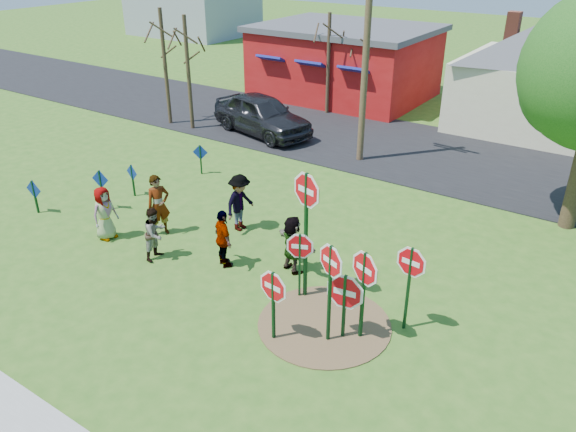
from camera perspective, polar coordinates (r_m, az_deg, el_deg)
name	(u,v)px	position (r m, az deg, el deg)	size (l,w,h in m)	color
ground	(210,253)	(16.63, -7.97, -3.79)	(120.00, 120.00, 0.00)	#33631C
road	(381,144)	(25.48, 9.41, 7.23)	(120.00, 7.50, 0.04)	black
dirt_patch	(324,324)	(13.71, 3.71, -10.90)	(3.20, 3.20, 0.03)	brown
red_building	(345,61)	(32.96, 5.79, 15.39)	(9.40, 7.69, 3.90)	#A11010
cream_house	(557,67)	(29.31, 25.63, 13.49)	(9.40, 9.40, 6.50)	beige
stop_sign_a	(273,292)	(12.52, -1.52, -7.70)	(1.02, 0.12, 1.94)	#0E3517
stop_sign_b	(306,204)	(13.35, 1.88, 1.21)	(1.16, 0.34, 3.58)	#0E3517
stop_sign_c	(330,272)	(12.20, 4.34, -5.69)	(0.97, 0.40, 2.64)	#0E3517
stop_sign_d	(410,269)	(12.94, 12.34, -5.25)	(0.99, 0.13, 2.32)	#0E3517
stop_sign_e	(345,295)	(12.72, 5.79, -8.01)	(1.19, 0.19, 1.83)	#0E3517
stop_sign_f	(364,275)	(12.46, 7.77, -5.96)	(1.03, 0.44, 2.41)	#0E3517
stop_sign_g	(300,252)	(13.95, 1.21, -3.64)	(0.87, 0.38, 1.94)	#0E3517
blue_diamond_a	(34,193)	(20.35, -24.37, 2.14)	(0.66, 0.09, 1.18)	#0E3517
blue_diamond_b	(101,185)	(19.69, -18.45, 2.99)	(0.64, 0.16, 1.44)	#0E3517
blue_diamond_c	(132,177)	(20.53, -15.53, 3.88)	(0.60, 0.10, 1.19)	#0E3517
blue_diamond_d	(200,156)	(21.94, -8.88, 6.04)	(0.57, 0.25, 1.19)	#0E3517
person_a	(104,213)	(17.80, -18.15, 0.27)	(0.82, 0.54, 1.68)	#454A9B
person_b	(159,205)	(17.56, -13.01, 1.07)	(0.71, 0.46, 1.94)	#1C6954
person_c	(155,233)	(16.33, -13.33, -1.73)	(0.76, 0.60, 1.57)	brown
person_d	(240,203)	(17.46, -4.91, 1.36)	(1.19, 0.68, 1.84)	#2F2F34
person_e	(223,239)	(15.57, -6.59, -2.33)	(1.00, 0.42, 1.71)	#58325D
person_f	(293,244)	(15.26, 0.47, -2.89)	(1.54, 0.49, 1.66)	#235634
suv	(262,114)	(26.25, -2.66, 10.27)	(2.14, 5.33, 1.82)	#2B2C30
utility_pole	(366,50)	(22.35, 7.95, 16.40)	(2.07, 0.29, 8.47)	#4C3823
bare_tree_west	(187,57)	(26.84, -10.21, 15.60)	(1.80, 1.80, 5.22)	#382819
bare_tree_east	(365,63)	(28.83, 7.80, 15.15)	(1.80, 1.80, 4.17)	#382819
bare_tree_mid	(164,51)	(27.84, -12.51, 16.06)	(1.80, 1.80, 5.41)	#382819
bare_tree_extra	(329,50)	(29.11, 4.16, 16.50)	(1.80, 1.80, 5.00)	#382819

